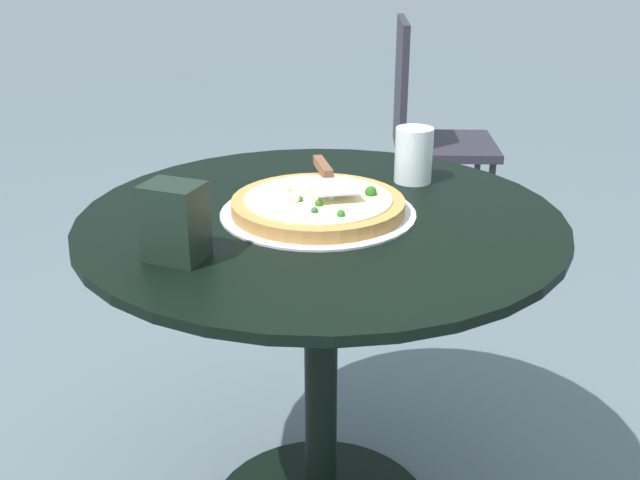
{
  "coord_description": "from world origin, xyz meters",
  "views": [
    {
      "loc": [
        1.07,
        -0.77,
        1.21
      ],
      "look_at": [
        -0.01,
        0.0,
        0.66
      ],
      "focal_mm": 42.76,
      "sensor_mm": 36.0,
      "label": 1
    }
  ],
  "objects_px": {
    "patio_table": "(321,307)",
    "napkin_dispenser": "(175,222)",
    "patio_chair_near": "(426,126)",
    "pizza_on_tray": "(320,205)",
    "pizza_server": "(328,176)",
    "drinking_cup": "(414,155)"
  },
  "relations": [
    {
      "from": "patio_table",
      "to": "napkin_dispenser",
      "type": "bearing_deg",
      "value": -85.51
    },
    {
      "from": "patio_table",
      "to": "patio_chair_near",
      "type": "bearing_deg",
      "value": 128.86
    },
    {
      "from": "napkin_dispenser",
      "to": "pizza_on_tray",
      "type": "bearing_deg",
      "value": -116.52
    },
    {
      "from": "patio_chair_near",
      "to": "pizza_on_tray",
      "type": "bearing_deg",
      "value": -51.32
    },
    {
      "from": "pizza_server",
      "to": "drinking_cup",
      "type": "bearing_deg",
      "value": 90.97
    },
    {
      "from": "patio_table",
      "to": "pizza_on_tray",
      "type": "xyz_separation_m",
      "value": [
        -0.01,
        0.0,
        0.21
      ]
    },
    {
      "from": "patio_table",
      "to": "patio_chair_near",
      "type": "distance_m",
      "value": 1.45
    },
    {
      "from": "pizza_on_tray",
      "to": "patio_chair_near",
      "type": "height_order",
      "value": "patio_chair_near"
    },
    {
      "from": "drinking_cup",
      "to": "napkin_dispenser",
      "type": "relative_size",
      "value": 0.91
    },
    {
      "from": "pizza_on_tray",
      "to": "patio_chair_near",
      "type": "bearing_deg",
      "value": 128.68
    },
    {
      "from": "napkin_dispenser",
      "to": "patio_table",
      "type": "bearing_deg",
      "value": -118.16
    },
    {
      "from": "pizza_on_tray",
      "to": "patio_table",
      "type": "bearing_deg",
      "value": -26.11
    },
    {
      "from": "drinking_cup",
      "to": "pizza_on_tray",
      "type": "bearing_deg",
      "value": -81.38
    },
    {
      "from": "patio_table",
      "to": "napkin_dispenser",
      "type": "height_order",
      "value": "napkin_dispenser"
    },
    {
      "from": "pizza_server",
      "to": "drinking_cup",
      "type": "relative_size",
      "value": 1.85
    },
    {
      "from": "pizza_on_tray",
      "to": "patio_chair_near",
      "type": "xyz_separation_m",
      "value": [
        -0.9,
        1.13,
        -0.2
      ]
    },
    {
      "from": "patio_chair_near",
      "to": "pizza_server",
      "type": "bearing_deg",
      "value": -51.33
    },
    {
      "from": "patio_table",
      "to": "pizza_on_tray",
      "type": "height_order",
      "value": "pizza_on_tray"
    },
    {
      "from": "patio_table",
      "to": "pizza_server",
      "type": "distance_m",
      "value": 0.26
    },
    {
      "from": "patio_table",
      "to": "pizza_on_tray",
      "type": "distance_m",
      "value": 0.21
    },
    {
      "from": "pizza_on_tray",
      "to": "drinking_cup",
      "type": "relative_size",
      "value": 3.2
    },
    {
      "from": "pizza_on_tray",
      "to": "drinking_cup",
      "type": "bearing_deg",
      "value": 98.62
    }
  ]
}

